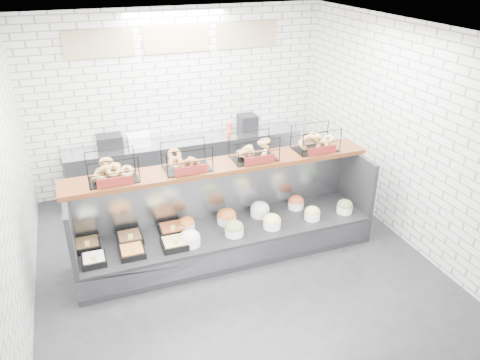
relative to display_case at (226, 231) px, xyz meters
name	(u,v)px	position (x,y,z in m)	size (l,w,h in m)	color
ground	(235,265)	(0.01, -0.34, -0.33)	(5.50, 5.50, 0.00)	black
room_shell	(218,103)	(0.01, 0.26, 1.73)	(5.02, 5.51, 3.01)	silver
display_case	(226,231)	(0.00, 0.00, 0.00)	(4.00, 0.90, 1.20)	black
bagel_shelf	(221,156)	(0.01, 0.18, 1.05)	(4.10, 0.50, 0.40)	#43200E
prep_counter	(187,163)	(0.00, 2.09, 0.14)	(4.00, 0.60, 1.20)	#93969B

